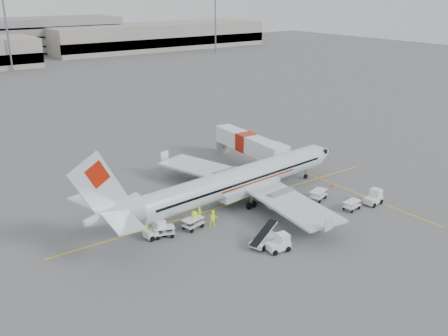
{
  "coord_description": "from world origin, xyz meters",
  "views": [
    {
      "loc": [
        -32.22,
        -42.49,
        23.68
      ],
      "look_at": [
        0.0,
        2.0,
        3.8
      ],
      "focal_mm": 40.0,
      "sensor_mm": 36.0,
      "label": 1
    }
  ],
  "objects_px": {
    "jet_bridge": "(246,148)",
    "belt_loader": "(265,233)",
    "aircraft": "(239,163)",
    "tug_aft": "(155,229)",
    "tug_fore": "(373,197)",
    "tug_mid": "(278,243)"
  },
  "relations": [
    {
      "from": "jet_bridge",
      "to": "tug_fore",
      "type": "distance_m",
      "value": 20.34
    },
    {
      "from": "tug_aft",
      "to": "belt_loader",
      "type": "bearing_deg",
      "value": -47.24
    },
    {
      "from": "tug_mid",
      "to": "tug_aft",
      "type": "xyz_separation_m",
      "value": [
        -8.15,
        9.39,
        0.0
      ]
    },
    {
      "from": "aircraft",
      "to": "jet_bridge",
      "type": "height_order",
      "value": "aircraft"
    },
    {
      "from": "aircraft",
      "to": "tug_mid",
      "type": "relative_size",
      "value": 16.25
    },
    {
      "from": "tug_mid",
      "to": "tug_aft",
      "type": "height_order",
      "value": "tug_aft"
    },
    {
      "from": "aircraft",
      "to": "belt_loader",
      "type": "relative_size",
      "value": 7.88
    },
    {
      "from": "tug_mid",
      "to": "tug_aft",
      "type": "relative_size",
      "value": 1.0
    },
    {
      "from": "tug_fore",
      "to": "tug_aft",
      "type": "distance_m",
      "value": 25.57
    },
    {
      "from": "aircraft",
      "to": "tug_aft",
      "type": "xyz_separation_m",
      "value": [
        -12.0,
        -1.83,
        -4.05
      ]
    },
    {
      "from": "aircraft",
      "to": "tug_aft",
      "type": "bearing_deg",
      "value": -176.4
    },
    {
      "from": "jet_bridge",
      "to": "tug_aft",
      "type": "distance_m",
      "value": 24.87
    },
    {
      "from": "jet_bridge",
      "to": "aircraft",
      "type": "bearing_deg",
      "value": -129.39
    },
    {
      "from": "tug_aft",
      "to": "tug_mid",
      "type": "bearing_deg",
      "value": -52.64
    },
    {
      "from": "aircraft",
      "to": "tug_fore",
      "type": "relative_size",
      "value": 15.74
    },
    {
      "from": "aircraft",
      "to": "tug_mid",
      "type": "bearing_deg",
      "value": -114.02
    },
    {
      "from": "aircraft",
      "to": "tug_fore",
      "type": "bearing_deg",
      "value": -42.41
    },
    {
      "from": "jet_bridge",
      "to": "belt_loader",
      "type": "bearing_deg",
      "value": -121.69
    },
    {
      "from": "tug_fore",
      "to": "tug_mid",
      "type": "distance_m",
      "value": 16.34
    },
    {
      "from": "tug_fore",
      "to": "tug_mid",
      "type": "relative_size",
      "value": 1.03
    },
    {
      "from": "tug_aft",
      "to": "tug_fore",
      "type": "bearing_deg",
      "value": -20.99
    },
    {
      "from": "jet_bridge",
      "to": "tug_fore",
      "type": "relative_size",
      "value": 7.31
    }
  ]
}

